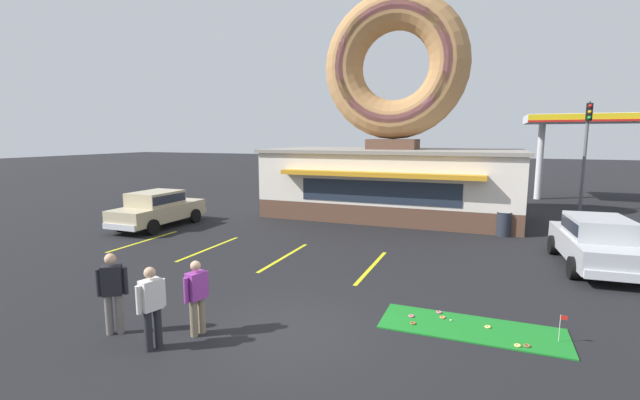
% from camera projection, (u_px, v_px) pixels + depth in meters
% --- Properties ---
extents(ground_plane, '(160.00, 160.00, 0.00)m').
position_uv_depth(ground_plane, '(292.00, 334.00, 8.72)').
color(ground_plane, black).
extents(donut_shop_building, '(12.30, 6.75, 10.96)m').
position_uv_depth(donut_shop_building, '(393.00, 142.00, 21.35)').
color(donut_shop_building, brown).
rests_on(donut_shop_building, ground).
extents(putting_mat, '(3.71, 1.34, 0.03)m').
position_uv_depth(putting_mat, '(471.00, 328.00, 8.93)').
color(putting_mat, '#197523').
rests_on(putting_mat, ground).
extents(mini_donut_near_left, '(0.13, 0.13, 0.04)m').
position_uv_depth(mini_donut_near_left, '(518.00, 345.00, 8.14)').
color(mini_donut_near_left, '#E5C666').
rests_on(mini_donut_near_left, putting_mat).
extents(mini_donut_near_right, '(0.13, 0.13, 0.04)m').
position_uv_depth(mini_donut_near_right, '(439.00, 312.00, 9.68)').
color(mini_donut_near_right, '#D8667F').
rests_on(mini_donut_near_right, putting_mat).
extents(mini_donut_mid_left, '(0.13, 0.13, 0.04)m').
position_uv_depth(mini_donut_mid_left, '(527.00, 346.00, 8.13)').
color(mini_donut_mid_left, brown).
rests_on(mini_donut_mid_left, putting_mat).
extents(mini_donut_mid_centre, '(0.13, 0.13, 0.04)m').
position_uv_depth(mini_donut_mid_centre, '(411.00, 316.00, 9.48)').
color(mini_donut_mid_centre, '#D8667F').
rests_on(mini_donut_mid_centre, putting_mat).
extents(mini_donut_mid_right, '(0.13, 0.13, 0.04)m').
position_uv_depth(mini_donut_mid_right, '(413.00, 323.00, 9.12)').
color(mini_donut_mid_right, brown).
rests_on(mini_donut_mid_right, putting_mat).
extents(mini_donut_far_left, '(0.13, 0.13, 0.04)m').
position_uv_depth(mini_donut_far_left, '(488.00, 327.00, 8.93)').
color(mini_donut_far_left, '#E5C666').
rests_on(mini_donut_far_left, putting_mat).
extents(mini_donut_far_centre, '(0.13, 0.13, 0.04)m').
position_uv_depth(mini_donut_far_centre, '(443.00, 317.00, 9.40)').
color(mini_donut_far_centre, '#D17F47').
rests_on(mini_donut_far_centre, putting_mat).
extents(golf_ball, '(0.04, 0.04, 0.04)m').
position_uv_depth(golf_ball, '(451.00, 320.00, 9.25)').
color(golf_ball, white).
rests_on(golf_ball, putting_mat).
extents(putting_flag_pin, '(0.13, 0.01, 0.55)m').
position_uv_depth(putting_flag_pin, '(562.00, 322.00, 8.26)').
color(putting_flag_pin, silver).
rests_on(putting_flag_pin, putting_mat).
extents(car_champagne, '(1.99, 4.56, 1.60)m').
position_uv_depth(car_champagne, '(158.00, 208.00, 18.92)').
color(car_champagne, '#BCAD89').
rests_on(car_champagne, ground).
extents(car_silver, '(2.20, 4.66, 1.60)m').
position_uv_depth(car_silver, '(596.00, 240.00, 12.95)').
color(car_silver, '#B2B5BA').
rests_on(car_silver, ground).
extents(pedestrian_blue_sweater_man, '(0.50, 0.42, 1.69)m').
position_uv_depth(pedestrian_blue_sweater_man, '(113.00, 290.00, 8.60)').
color(pedestrian_blue_sweater_man, slate).
rests_on(pedestrian_blue_sweater_man, ground).
extents(pedestrian_hooded_kid, '(0.33, 0.58, 1.61)m').
position_uv_depth(pedestrian_hooded_kid, '(152.00, 304.00, 7.98)').
color(pedestrian_hooded_kid, '#232328').
rests_on(pedestrian_hooded_kid, ground).
extents(pedestrian_leather_jacket_man, '(0.32, 0.58, 1.55)m').
position_uv_depth(pedestrian_leather_jacket_man, '(197.00, 294.00, 8.58)').
color(pedestrian_leather_jacket_man, '#7F7056').
rests_on(pedestrian_leather_jacket_man, ground).
extents(trash_bin, '(0.57, 0.57, 0.97)m').
position_uv_depth(trash_bin, '(504.00, 224.00, 17.25)').
color(trash_bin, '#232833').
rests_on(trash_bin, ground).
extents(traffic_light_pole, '(0.28, 0.47, 5.80)m').
position_uv_depth(traffic_light_pole, '(586.00, 142.00, 22.52)').
color(traffic_light_pole, '#595B60').
rests_on(traffic_light_pole, ground).
extents(gas_station_canopy, '(9.00, 4.46, 5.30)m').
position_uv_depth(gas_station_canopy, '(608.00, 122.00, 25.52)').
color(gas_station_canopy, silver).
rests_on(gas_station_canopy, ground).
extents(parking_stripe_far_left, '(0.12, 3.60, 0.01)m').
position_uv_depth(parking_stripe_far_left, '(144.00, 241.00, 16.46)').
color(parking_stripe_far_left, yellow).
rests_on(parking_stripe_far_left, ground).
extents(parking_stripe_left, '(0.12, 3.60, 0.01)m').
position_uv_depth(parking_stripe_left, '(209.00, 248.00, 15.37)').
color(parking_stripe_left, yellow).
rests_on(parking_stripe_left, ground).
extents(parking_stripe_mid_left, '(0.12, 3.60, 0.01)m').
position_uv_depth(parking_stripe_mid_left, '(284.00, 257.00, 14.28)').
color(parking_stripe_mid_left, yellow).
rests_on(parking_stripe_mid_left, ground).
extents(parking_stripe_centre, '(0.12, 3.60, 0.01)m').
position_uv_depth(parking_stripe_centre, '(372.00, 267.00, 13.19)').
color(parking_stripe_centre, yellow).
rests_on(parking_stripe_centre, ground).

